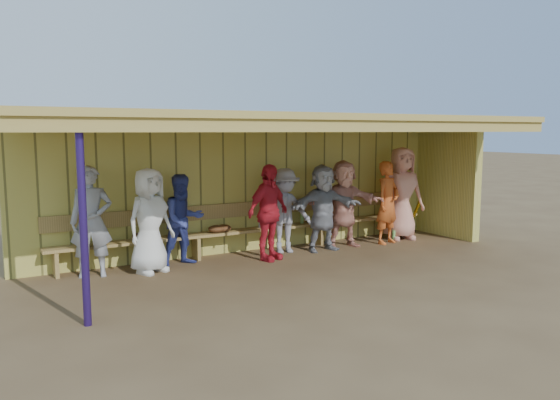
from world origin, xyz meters
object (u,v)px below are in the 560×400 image
object	(u,v)px
player_f	(344,204)
player_extra	(323,208)
player_e	(285,211)
player_c	(183,220)
bench	(260,223)
player_a	(91,221)
player_d	(268,212)
player_h	(402,193)
player_g	(388,203)
player_b	(150,221)

from	to	relation	value
player_f	player_extra	distance (m)	0.56
player_e	player_extra	world-z (taller)	player_extra
player_f	player_c	bearing A→B (deg)	-171.59
bench	player_c	bearing A→B (deg)	-169.25
player_a	player_c	distance (m)	1.49
player_d	player_e	world-z (taller)	player_d
player_c	player_h	distance (m)	4.71
player_a	player_g	size ratio (longest dim) A/B	1.05
player_a	player_d	world-z (taller)	player_a
player_d	player_c	bearing A→B (deg)	141.62
bench	player_b	bearing A→B (deg)	-166.89
player_extra	player_e	bearing A→B (deg)	162.83
player_e	player_h	bearing A→B (deg)	10.70
player_b	player_d	bearing A→B (deg)	-27.93
player_e	bench	world-z (taller)	player_e
player_c	player_g	xyz separation A→B (m)	(4.15, -0.36, 0.06)
player_extra	player_b	bearing A→B (deg)	-179.26
player_d	player_g	world-z (taller)	player_d
player_b	player_h	world-z (taller)	player_h
player_b	bench	world-z (taller)	player_b
player_c	player_extra	world-z (taller)	player_extra
player_c	bench	bearing A→B (deg)	3.50
player_h	player_e	bearing A→B (deg)	-167.16
player_c	player_e	size ratio (longest dim) A/B	0.98
player_c	player_d	distance (m)	1.46
player_g	bench	size ratio (longest dim) A/B	0.22
player_d	player_b	bearing A→B (deg)	152.60
player_c	player_f	bearing A→B (deg)	-10.64
player_b	player_f	xyz separation A→B (m)	(3.83, 0.03, 0.01)
player_c	player_e	world-z (taller)	player_e
player_b	player_h	distance (m)	5.34
player_e	player_f	distance (m)	1.25
player_c	player_g	size ratio (longest dim) A/B	0.93
player_b	player_c	size ratio (longest dim) A/B	1.09
bench	player_f	bearing A→B (deg)	-17.31
player_h	player_extra	xyz separation A→B (m)	(-2.06, -0.12, -0.14)
player_e	player_a	bearing A→B (deg)	-167.46
player_b	player_g	size ratio (longest dim) A/B	1.01
player_c	player_b	bearing A→B (deg)	-168.40
player_a	player_d	size ratio (longest dim) A/B	1.03
player_c	player_h	bearing A→B (deg)	-9.21
player_a	player_h	xyz separation A→B (m)	(6.18, -0.16, 0.10)
player_a	bench	world-z (taller)	player_a
player_b	player_f	bearing A→B (deg)	-21.90
player_h	player_f	bearing A→B (deg)	-163.58
player_a	player_c	bearing A→B (deg)	13.11
player_extra	player_f	bearing A→B (deg)	11.14
player_extra	player_a	bearing A→B (deg)	177.95
player_d	player_g	bearing A→B (deg)	-20.69
player_c	player_d	bearing A→B (deg)	-23.85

